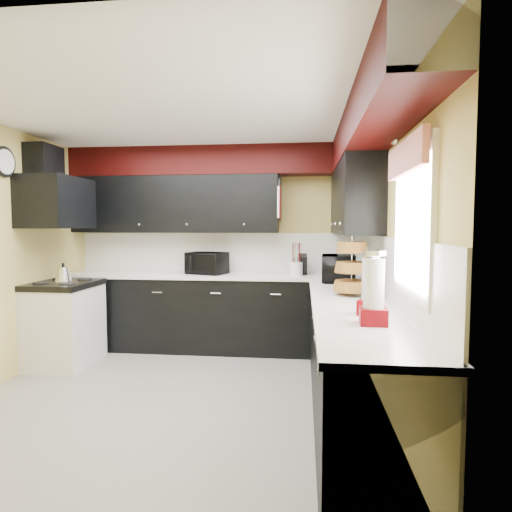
{
  "coord_description": "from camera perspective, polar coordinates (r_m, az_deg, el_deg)",
  "views": [
    {
      "loc": [
        1.11,
        -3.63,
        1.53
      ],
      "look_at": [
        0.61,
        0.89,
        1.21
      ],
      "focal_mm": 30.0,
      "sensor_mm": 36.0,
      "label": 1
    }
  ],
  "objects": [
    {
      "name": "upper_back",
      "position": [
        5.51,
        -10.73,
        6.76
      ],
      "size": [
        2.6,
        0.35,
        0.7
      ],
      "primitive_type": "cube",
      "color": "black",
      "rests_on": "wall_back"
    },
    {
      "name": "knife_block",
      "position": [
        5.23,
        6.21,
        -1.16
      ],
      "size": [
        0.11,
        0.16,
        0.24
      ],
      "primitive_type": "cube",
      "rotation": [
        0.0,
        0.0,
        0.03
      ],
      "color": "black",
      "rests_on": "counter_back"
    },
    {
      "name": "valance",
      "position": [
        2.84,
        19.34,
        12.33
      ],
      "size": [
        0.04,
        0.88,
        0.2
      ],
      "primitive_type": "cube",
      "color": "red",
      "rests_on": "wall_right"
    },
    {
      "name": "toaster_oven",
      "position": [
        5.31,
        -6.6,
        -0.95
      ],
      "size": [
        0.56,
        0.51,
        0.27
      ],
      "primitive_type": "imported",
      "rotation": [
        0.0,
        0.0,
        -0.35
      ],
      "color": "black",
      "rests_on": "counter_back"
    },
    {
      "name": "window",
      "position": [
        2.82,
        20.25,
        4.2
      ],
      "size": [
        0.03,
        0.86,
        0.96
      ],
      "primitive_type": null,
      "color": "white",
      "rests_on": "wall_right"
    },
    {
      "name": "cab_right",
      "position": [
        3.53,
        12.75,
        -13.91
      ],
      "size": [
        0.6,
        3.0,
        0.9
      ],
      "primitive_type": "cube",
      "color": "black",
      "rests_on": "ground"
    },
    {
      "name": "wall_right",
      "position": [
        3.71,
        17.03,
        -0.48
      ],
      "size": [
        0.06,
        3.6,
        2.5
      ],
      "primitive_type": "cube",
      "color": "#E0C666",
      "rests_on": "ground"
    },
    {
      "name": "counter_back",
      "position": [
        5.29,
        -5.82,
        -2.62
      ],
      "size": [
        3.62,
        0.64,
        0.04
      ],
      "primitive_type": "cube",
      "color": "white",
      "rests_on": "cab_back"
    },
    {
      "name": "cut_board",
      "position": [
        4.95,
        3.12,
        7.14
      ],
      "size": [
        0.03,
        0.26,
        0.35
      ],
      "primitive_type": "cube",
      "color": "white",
      "rests_on": "upper_back"
    },
    {
      "name": "ground",
      "position": [
        4.1,
        -10.38,
        -17.97
      ],
      "size": [
        3.6,
        3.6,
        0.0
      ],
      "primitive_type": "plane",
      "color": "gray",
      "rests_on": "ground"
    },
    {
      "name": "soffit_right",
      "position": [
        3.58,
        15.0,
        16.72
      ],
      "size": [
        0.36,
        3.24,
        0.35
      ],
      "primitive_type": "cube",
      "color": "black",
      "rests_on": "wall_right"
    },
    {
      "name": "pan_mid",
      "position": [
        5.07,
        3.08,
        6.5
      ],
      "size": [
        0.03,
        0.28,
        0.46
      ],
      "primitive_type": null,
      "color": "black",
      "rests_on": "upper_back"
    },
    {
      "name": "wall_back",
      "position": [
        5.55,
        -5.19,
        1.11
      ],
      "size": [
        3.6,
        0.06,
        2.5
      ],
      "primitive_type": "cube",
      "color": "#E0C666",
      "rests_on": "ground"
    },
    {
      "name": "kettle",
      "position": [
        5.16,
        -24.3,
        -2.24
      ],
      "size": [
        0.21,
        0.21,
        0.16
      ],
      "primitive_type": null,
      "rotation": [
        0.0,
        0.0,
        -0.18
      ],
      "color": "silver",
      "rests_on": "cooktop"
    },
    {
      "name": "hood_duct",
      "position": [
        5.24,
        -26.41,
        10.95
      ],
      "size": [
        0.24,
        0.4,
        0.4
      ],
      "primitive_type": "cube",
      "color": "black",
      "rests_on": "wall_left"
    },
    {
      "name": "pan_top",
      "position": [
        5.21,
        3.17,
        9.18
      ],
      "size": [
        0.03,
        0.22,
        0.4
      ],
      "primitive_type": null,
      "color": "black",
      "rests_on": "upper_back"
    },
    {
      "name": "dispenser_a",
      "position": [
        2.65,
        15.43,
        -4.28
      ],
      "size": [
        0.17,
        0.17,
        0.43
      ],
      "primitive_type": null,
      "rotation": [
        0.0,
        0.0,
        -0.06
      ],
      "color": "#681102",
      "rests_on": "counter_right"
    },
    {
      "name": "splash_back",
      "position": [
        5.55,
        -5.21,
        0.49
      ],
      "size": [
        3.6,
        0.02,
        0.5
      ],
      "primitive_type": "cube",
      "color": "white",
      "rests_on": "counter_back"
    },
    {
      "name": "hood",
      "position": [
        5.14,
        -25.03,
        6.44
      ],
      "size": [
        0.5,
        0.78,
        0.55
      ],
      "primitive_type": "cube",
      "color": "black",
      "rests_on": "wall_left"
    },
    {
      "name": "stove",
      "position": [
        5.22,
        -24.12,
        -8.5
      ],
      "size": [
        0.6,
        0.75,
        0.86
      ],
      "primitive_type": "cube",
      "color": "white",
      "rests_on": "ground"
    },
    {
      "name": "ceiling",
      "position": [
        3.92,
        -10.86,
        18.27
      ],
      "size": [
        3.6,
        3.6,
        0.06
      ],
      "primitive_type": "cube",
      "color": "white",
      "rests_on": "wall_back"
    },
    {
      "name": "soffit_back",
      "position": [
        5.43,
        -5.65,
        12.42
      ],
      "size": [
        3.6,
        0.36,
        0.35
      ],
      "primitive_type": "cube",
      "color": "black",
      "rests_on": "wall_back"
    },
    {
      "name": "utensil_crock",
      "position": [
        5.12,
        5.38,
        -1.71
      ],
      "size": [
        0.15,
        0.15,
        0.16
      ],
      "primitive_type": "cylinder",
      "rotation": [
        0.0,
        0.0,
        -0.02
      ],
      "color": "silver",
      "rests_on": "counter_back"
    },
    {
      "name": "counter_right",
      "position": [
        3.41,
        12.87,
        -6.37
      ],
      "size": [
        0.64,
        3.02,
        0.04
      ],
      "primitive_type": "cube",
      "color": "white",
      "rests_on": "cab_right"
    },
    {
      "name": "pan_low",
      "position": [
        5.33,
        3.24,
        6.06
      ],
      "size": [
        0.03,
        0.24,
        0.42
      ],
      "primitive_type": null,
      "color": "black",
      "rests_on": "upper_back"
    },
    {
      "name": "cab_back",
      "position": [
        5.36,
        -5.78,
        -7.62
      ],
      "size": [
        3.6,
        0.6,
        0.9
      ],
      "primitive_type": "cube",
      "color": "black",
      "rests_on": "ground"
    },
    {
      "name": "upper_right",
      "position": [
        4.57,
        12.9,
        7.31
      ],
      "size": [
        0.35,
        1.8,
        0.7
      ],
      "primitive_type": "cube",
      "color": "black",
      "rests_on": "wall_right"
    },
    {
      "name": "cooktop",
      "position": [
        5.14,
        -24.26,
        -3.48
      ],
      "size": [
        0.62,
        0.77,
        0.06
      ],
      "primitive_type": "cube",
      "color": "black",
      "rests_on": "stove"
    },
    {
      "name": "baskets",
      "position": [
        3.72,
        12.63,
        -1.46
      ],
      "size": [
        0.27,
        0.27,
        0.5
      ],
      "primitive_type": null,
      "color": "brown",
      "rests_on": "upper_right"
    },
    {
      "name": "dispenser_b",
      "position": [
        2.93,
        15.03,
        -3.82
      ],
      "size": [
        0.19,
        0.19,
        0.39
      ],
      "primitive_type": null,
      "rotation": [
        0.0,
        0.0,
        -0.4
      ],
      "color": "maroon",
      "rests_on": "counter_right"
    },
    {
      "name": "clock",
      "position": [
        4.88,
        -30.53,
        10.78
      ],
      "size": [
        0.03,
        0.3,
        0.3
      ],
      "primitive_type": null,
      "color": "black",
      "rests_on": "wall_left"
    },
    {
      "name": "splash_right",
      "position": [
        3.71,
        16.86,
        -1.4
      ],
      "size": [
        0.02,
        3.6,
        0.5
      ],
      "primitive_type": "cube",
      "color": "white",
      "rests_on": "counter_right"
    },
    {
      "name": "microwave",
      "position": [
        4.64,
        10.94,
        -1.61
      ],
      "size": [
        0.37,
        0.53,
        0.28
      ],
      "primitive_type": "imported",
      "rotation": [
        0.0,
        0.0,
        1.51
      ],
      "color": "black",
      "rests_on": "counter_right"
    },
    {
      "name": "deco_plate",
      "position": [
        3.43,
        18.0,
        15.97
      ],
      "size": [
        0.03,
        0.24,
        0.24
      ],
      "primitive_type": null,
      "color": "white",
      "rests_on": "wall_right"
    }
  ]
}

